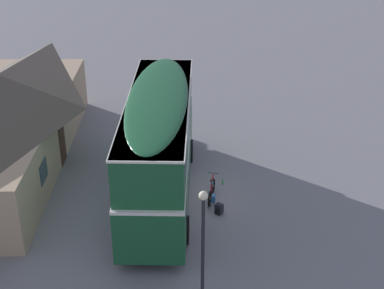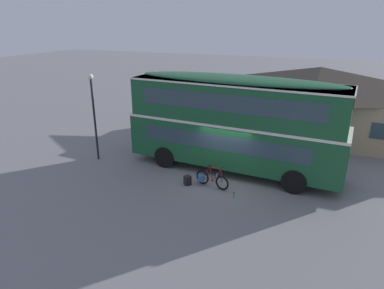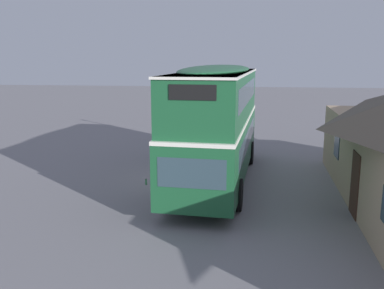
{
  "view_description": "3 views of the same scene",
  "coord_description": "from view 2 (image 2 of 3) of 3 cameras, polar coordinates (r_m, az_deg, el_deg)",
  "views": [
    {
      "loc": [
        -20.74,
        0.67,
        13.02
      ],
      "look_at": [
        0.9,
        -0.25,
        2.08
      ],
      "focal_mm": 52.31,
      "sensor_mm": 36.0,
      "label": 1
    },
    {
      "loc": [
        4.28,
        -14.52,
        7.22
      ],
      "look_at": [
        -1.26,
        -1.0,
        1.91
      ],
      "focal_mm": 32.11,
      "sensor_mm": 36.0,
      "label": 2
    },
    {
      "loc": [
        17.05,
        2.39,
        5.04
      ],
      "look_at": [
        -1.34,
        -0.06,
        1.25
      ],
      "focal_mm": 39.48,
      "sensor_mm": 36.0,
      "label": 3
    }
  ],
  "objects": [
    {
      "name": "double_decker_bus",
      "position": [
        16.86,
        7.05,
        4.05
      ],
      "size": [
        10.72,
        3.2,
        4.79
      ],
      "color": "black",
      "rests_on": "ground"
    },
    {
      "name": "backpack_on_ground",
      "position": [
        15.99,
        -0.75,
        -5.86
      ],
      "size": [
        0.39,
        0.39,
        0.5
      ],
      "color": "black",
      "rests_on": "ground"
    },
    {
      "name": "touring_bicycle",
      "position": [
        15.79,
        3.13,
        -5.77
      ],
      "size": [
        1.71,
        0.56,
        1.04
      ],
      "color": "black",
      "rests_on": "ground"
    },
    {
      "name": "street_lamp",
      "position": [
        18.81,
        -16.03,
        5.81
      ],
      "size": [
        0.28,
        0.28,
        4.65
      ],
      "color": "black",
      "rests_on": "ground"
    },
    {
      "name": "ground_plane",
      "position": [
        16.77,
        5.32,
        -5.64
      ],
      "size": [
        120.0,
        120.0,
        0.0
      ],
      "primitive_type": "plane",
      "color": "slate"
    },
    {
      "name": "pub_building",
      "position": [
        23.48,
        20.02,
        6.67
      ],
      "size": [
        15.24,
        6.0,
        4.5
      ],
      "color": "tan",
      "rests_on": "ground"
    },
    {
      "name": "water_bottle_green_metal",
      "position": [
        15.07,
        6.94,
        -8.31
      ],
      "size": [
        0.07,
        0.07,
        0.25
      ],
      "color": "green",
      "rests_on": "ground"
    }
  ]
}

